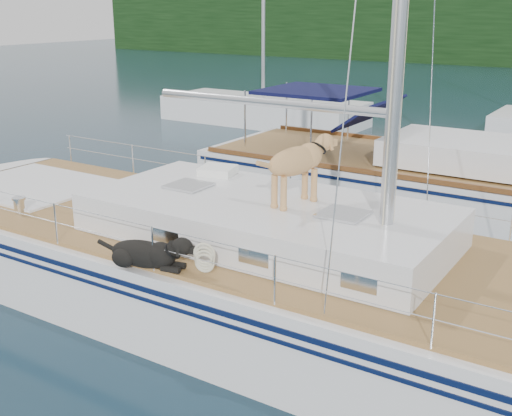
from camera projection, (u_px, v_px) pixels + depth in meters
The scene contains 4 objects.
ground at pixel (222, 303), 10.05m from camera, with size 120.00×120.00×0.00m, color black.
main_sailboat at pixel (227, 265), 9.80m from camera, with size 12.00×3.94×14.01m.
neighbor_sailboat at pixel (447, 187), 14.18m from camera, with size 11.00×3.50×13.30m.
bg_boat_west at pixel (263, 112), 25.27m from camera, with size 8.00×3.00×11.65m.
Camera 1 is at (5.37, -7.40, 4.47)m, focal length 45.00 mm.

